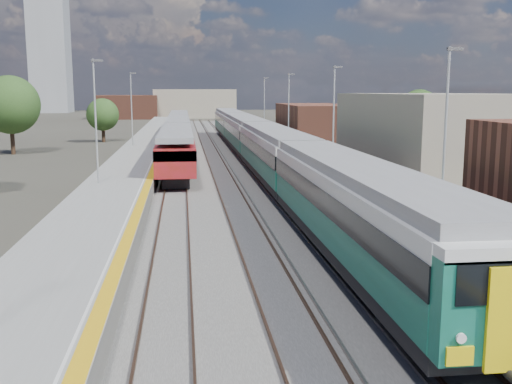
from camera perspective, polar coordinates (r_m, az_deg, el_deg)
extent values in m
plane|color=#47443A|center=(53.99, -1.62, 2.56)|extent=(320.00, 320.00, 0.00)
cube|color=#565451|center=(56.31, -4.14, 2.86)|extent=(10.50, 155.00, 0.06)
cube|color=#4C3323|center=(59.00, -1.31, 3.27)|extent=(0.07, 160.00, 0.14)
cube|color=#4C3323|center=(59.15, 0.08, 3.28)|extent=(0.07, 160.00, 0.14)
cube|color=#4C3323|center=(58.76, -4.72, 3.21)|extent=(0.07, 160.00, 0.14)
cube|color=#4C3323|center=(58.83, -3.31, 3.23)|extent=(0.07, 160.00, 0.14)
cube|color=#4C3323|center=(58.74, -8.13, 3.14)|extent=(0.07, 160.00, 0.14)
cube|color=#4C3323|center=(58.72, -6.73, 3.17)|extent=(0.07, 160.00, 0.14)
cube|color=gray|center=(58.97, -1.63, 3.25)|extent=(0.08, 160.00, 0.10)
cube|color=gray|center=(58.86, -2.99, 3.23)|extent=(0.08, 160.00, 0.10)
cube|color=slate|center=(57.11, 3.41, 3.43)|extent=(4.70, 155.00, 1.00)
cube|color=gray|center=(57.05, 3.41, 3.94)|extent=(4.70, 155.00, 0.03)
cube|color=gold|center=(56.72, 1.32, 3.94)|extent=(0.40, 155.00, 0.01)
cube|color=gray|center=(57.43, 5.59, 4.54)|extent=(0.06, 155.00, 1.20)
cylinder|color=#9EA0A3|center=(27.92, 17.57, 5.35)|extent=(0.12, 0.12, 7.50)
cube|color=#4C4C4F|center=(28.02, 18.44, 12.80)|extent=(0.70, 0.18, 0.14)
cylinder|color=#9EA0A3|center=(46.84, 7.41, 7.26)|extent=(0.12, 0.12, 7.50)
cube|color=#4C4C4F|center=(46.90, 7.81, 11.71)|extent=(0.70, 0.18, 0.14)
cylinder|color=#9EA0A3|center=(66.39, 3.13, 7.99)|extent=(0.12, 0.12, 7.50)
cube|color=#4C4C4F|center=(66.43, 3.37, 11.14)|extent=(0.70, 0.18, 0.14)
cylinder|color=#9EA0A3|center=(86.15, 0.80, 8.37)|extent=(0.12, 0.12, 7.50)
cube|color=#4C4C4F|center=(86.19, 0.97, 10.80)|extent=(0.70, 0.18, 0.14)
cube|color=slate|center=(56.34, -11.08, 3.19)|extent=(4.30, 155.00, 1.00)
cube|color=gray|center=(56.29, -11.09, 3.70)|extent=(4.30, 155.00, 0.03)
cube|color=gold|center=(56.18, -9.16, 3.77)|extent=(0.45, 155.00, 0.01)
cube|color=silver|center=(56.20, -9.51, 3.76)|extent=(0.08, 155.00, 0.01)
cylinder|color=#9EA0A3|center=(37.78, -15.02, 6.47)|extent=(0.12, 0.12, 7.50)
cube|color=#4C4C4F|center=(37.74, -14.88, 12.02)|extent=(0.70, 0.18, 0.14)
cylinder|color=#9EA0A3|center=(63.61, -11.76, 7.74)|extent=(0.12, 0.12, 7.50)
cube|color=#4C4C4F|center=(63.58, -11.65, 11.03)|extent=(0.70, 0.18, 0.14)
cube|color=gray|center=(52.80, 16.54, 5.49)|extent=(11.00, 22.00, 6.40)
cube|color=brown|center=(83.42, 5.55, 6.66)|extent=(8.00, 18.00, 4.80)
cube|color=gray|center=(153.42, -5.87, 8.39)|extent=(20.00, 14.00, 7.00)
cube|color=brown|center=(148.98, -12.05, 7.93)|extent=(14.00, 12.00, 5.60)
cube|color=gray|center=(197.92, -19.07, 12.97)|extent=(11.00, 11.00, 40.00)
cube|color=black|center=(23.06, 9.53, -4.86)|extent=(2.84, 20.33, 0.48)
cube|color=#10563E|center=(22.87, 9.59, -2.83)|extent=(2.94, 20.33, 1.19)
cube|color=black|center=(22.69, 9.65, -0.52)|extent=(3.00, 20.33, 0.81)
cube|color=silver|center=(22.59, 9.70, 1.10)|extent=(2.94, 20.33, 0.50)
cube|color=gray|center=(22.53, 9.73, 2.20)|extent=(2.61, 20.33, 0.42)
cube|color=black|center=(43.10, 1.73, 1.99)|extent=(2.84, 20.33, 0.48)
cube|color=#10563E|center=(43.00, 1.74, 3.09)|extent=(2.94, 20.33, 1.19)
cube|color=black|center=(42.90, 1.74, 4.34)|extent=(3.00, 20.33, 0.81)
cube|color=silver|center=(42.85, 1.75, 5.20)|extent=(2.94, 20.33, 0.50)
cube|color=gray|center=(42.81, 1.75, 5.78)|extent=(2.61, 20.33, 0.42)
cube|color=black|center=(63.65, -1.08, 4.46)|extent=(2.84, 20.33, 0.48)
cube|color=#10563E|center=(63.58, -1.09, 5.21)|extent=(2.94, 20.33, 1.19)
cube|color=black|center=(63.51, -1.09, 6.05)|extent=(3.00, 20.33, 0.81)
cube|color=silver|center=(63.47, -1.09, 6.64)|extent=(2.94, 20.33, 0.50)
cube|color=gray|center=(63.45, -1.09, 7.03)|extent=(2.61, 20.33, 0.42)
cube|color=black|center=(84.33, -2.53, 5.72)|extent=(2.84, 20.33, 0.48)
cube|color=#10563E|center=(84.28, -2.53, 6.28)|extent=(2.94, 20.33, 1.19)
cube|color=black|center=(84.23, -2.54, 6.92)|extent=(3.00, 20.33, 0.81)
cube|color=silver|center=(84.20, -2.54, 7.36)|extent=(2.94, 20.33, 0.50)
cube|color=gray|center=(84.19, -2.54, 7.66)|extent=(2.61, 20.33, 0.42)
cube|color=#10563E|center=(13.45, 22.45, -10.17)|extent=(2.92, 0.63, 2.19)
cube|color=black|center=(48.04, -7.54, 2.15)|extent=(1.86, 15.79, 0.65)
cube|color=maroon|center=(47.86, -7.58, 3.98)|extent=(2.74, 18.57, 1.96)
cube|color=black|center=(47.82, -7.59, 4.57)|extent=(2.80, 18.57, 0.68)
cube|color=gray|center=(47.74, -7.62, 5.74)|extent=(2.44, 18.57, 0.39)
cube|color=black|center=(67.00, -7.38, 4.25)|extent=(1.86, 15.79, 0.65)
cube|color=maroon|center=(66.87, -7.41, 5.57)|extent=(2.74, 18.57, 1.96)
cube|color=black|center=(66.84, -7.42, 5.98)|extent=(2.80, 18.57, 0.68)
cube|color=gray|center=(66.79, -7.44, 6.82)|extent=(2.44, 18.57, 0.39)
cube|color=black|center=(86.01, -7.30, 5.42)|extent=(1.86, 15.79, 0.65)
cube|color=maroon|center=(85.91, -7.32, 6.45)|extent=(2.74, 18.57, 1.96)
cube|color=black|center=(85.89, -7.33, 6.77)|extent=(2.80, 18.57, 0.68)
cube|color=gray|center=(85.85, -7.34, 7.42)|extent=(2.44, 18.57, 0.39)
cylinder|color=#382619|center=(68.12, -22.17, 4.54)|extent=(0.44, 0.44, 2.88)
sphere|color=#224018|center=(67.94, -22.37, 7.69)|extent=(6.08, 6.08, 6.08)
cylinder|color=#382619|center=(81.07, -14.33, 5.33)|extent=(0.44, 0.44, 1.99)
sphere|color=#224018|center=(80.93, -14.40, 7.16)|extent=(4.19, 4.19, 4.19)
cylinder|color=#382619|center=(79.05, 15.18, 5.34)|extent=(0.44, 0.44, 2.39)
sphere|color=#224018|center=(78.90, 15.28, 7.59)|extent=(5.04, 5.04, 5.04)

